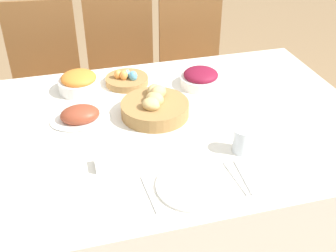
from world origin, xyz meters
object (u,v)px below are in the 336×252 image
Objects in this scene: beet_salad_bowl at (201,78)px; spoon at (243,177)px; drinking_cup at (242,141)px; knife at (236,178)px; chair_far_left at (46,83)px; egg_basket at (127,79)px; carrot_bowl at (79,82)px; butter_dish at (110,163)px; bread_basket at (155,106)px; chair_far_center at (123,73)px; chair_far_right at (195,65)px; fork at (149,194)px; dinner_plate at (194,185)px; ham_platter at (80,116)px.

spoon is at bearing -96.25° from beet_salad_bowl.
drinking_cup reaches higher than beet_salad_bowl.
chair_far_left is at bearing 111.96° from knife.
egg_basket is 1.07× the size of carrot_bowl.
drinking_cup is at bearing -4.27° from butter_dish.
bread_basket reaches higher than drinking_cup.
chair_far_left reaches higher than spoon.
chair_far_left is 1.04m from beet_salad_bowl.
spoon is at bearing -22.44° from butter_dish.
chair_far_center is 3.32× the size of bread_basket.
knife is (-0.30, -1.36, 0.22)m from chair_far_right.
fork is 0.43m from drinking_cup.
beet_salad_bowl is 0.75m from dinner_plate.
beet_salad_bowl is 0.76× the size of dinner_plate.
egg_basket reaches higher than dinner_plate.
beet_salad_bowl is (0.76, -0.66, 0.25)m from chair_far_left.
chair_far_left is at bearing 121.21° from drinking_cup.
fork is (0.18, -0.53, -0.02)m from ham_platter.
knife is at bearing -98.67° from beet_salad_bowl.
egg_basket is 0.38m from ham_platter.
beet_salad_bowl is at bearing 69.44° from dinner_plate.
egg_basket is 0.23m from carrot_bowl.
carrot_bowl is at bearing 130.50° from drinking_cup.
beet_salad_bowl reaches higher than egg_basket.
carrot_bowl is 0.99× the size of beet_salad_bowl.
spoon is at bearing -45.28° from ham_platter.
beet_salad_bowl is (0.60, 0.17, 0.02)m from ham_platter.
knife is 1.93× the size of drinking_cup.
chair_far_right reaches higher than drinking_cup.
chair_far_right is at bearing 71.35° from dinner_plate.
bread_basket is 0.51m from fork.
fork is at bearing -180.00° from dinner_plate.
bread_basket is 0.49m from dinner_plate.
ham_platter is 0.69m from drinking_cup.
spoon is at bearing -110.59° from drinking_cup.
spoon is at bearing -67.47° from bread_basket.
spoon is at bearing -3.59° from fork.
ham_platter is at bearing 146.62° from drinking_cup.
chair_far_right reaches higher than knife.
carrot_bowl is at bearing 95.00° from butter_dish.
chair_far_left is 9.96× the size of drinking_cup.
fork is at bearing -120.87° from beet_salad_bowl.
chair_far_center is 1.39m from spoon.
egg_basket is 0.85m from spoon.
butter_dish is at bearing -122.45° from chair_far_right.
chair_far_right is at bearing 45.50° from egg_basket.
chair_far_left is at bearing 100.39° from fork.
chair_far_center is 0.48m from chair_far_right.
chair_far_center is 0.69m from carrot_bowl.
bread_basket reaches higher than egg_basket.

